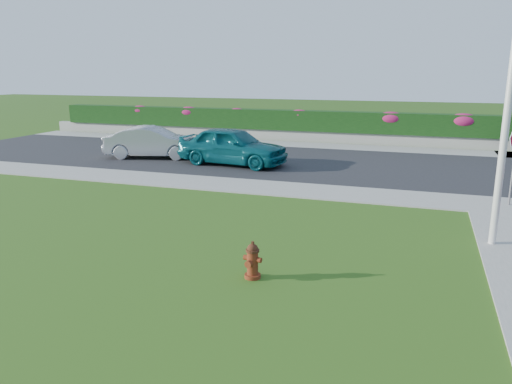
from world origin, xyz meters
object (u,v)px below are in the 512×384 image
(sedan_teal, at_px, (232,146))
(utility_pole, at_px, (507,114))
(fire_hydrant, at_px, (252,261))
(sedan_silver, at_px, (153,142))

(sedan_teal, relative_size, utility_pole, 0.77)
(fire_hydrant, relative_size, sedan_teal, 0.16)
(sedan_teal, xyz_separation_m, utility_pole, (9.13, -7.23, 2.14))
(fire_hydrant, xyz_separation_m, sedan_silver, (-8.54, 11.16, 0.39))
(sedan_silver, bearing_deg, utility_pole, -134.51)
(fire_hydrant, bearing_deg, utility_pole, 47.67)
(fire_hydrant, bearing_deg, sedan_silver, 137.82)
(sedan_teal, bearing_deg, fire_hydrant, -149.74)
(fire_hydrant, relative_size, utility_pole, 0.12)
(fire_hydrant, height_order, utility_pole, utility_pole)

